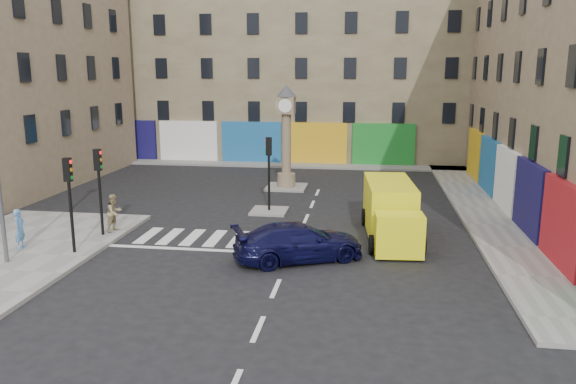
% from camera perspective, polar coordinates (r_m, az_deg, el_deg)
% --- Properties ---
extents(ground, '(120.00, 120.00, 0.00)m').
position_cam_1_polar(ground, '(20.66, -0.33, -7.72)').
color(ground, black).
rests_on(ground, ground).
extents(sidewalk_right, '(2.60, 30.00, 0.15)m').
position_cam_1_polar(sidewalk_right, '(30.58, 18.94, -1.61)').
color(sidewalk_right, gray).
rests_on(sidewalk_right, ground).
extents(sidewalk_far, '(32.00, 2.40, 0.15)m').
position_cam_1_polar(sidewalk_far, '(42.54, -1.23, 2.83)').
color(sidewalk_far, gray).
rests_on(sidewalk_far, ground).
extents(island_near, '(1.80, 1.80, 0.12)m').
position_cam_1_polar(island_near, '(28.51, -1.92, -1.95)').
color(island_near, gray).
rests_on(island_near, ground).
extents(island_far, '(2.40, 2.40, 0.12)m').
position_cam_1_polar(island_far, '(34.28, -0.17, 0.50)').
color(island_far, gray).
rests_on(island_far, ground).
extents(building_far, '(32.00, 10.00, 17.00)m').
position_cam_1_polar(building_far, '(47.72, -0.10, 14.02)').
color(building_far, gray).
rests_on(building_far, ground).
extents(traffic_light_left_near, '(0.28, 0.22, 3.70)m').
position_cam_1_polar(traffic_light_left_near, '(22.83, -21.33, 0.20)').
color(traffic_light_left_near, black).
rests_on(traffic_light_left_near, sidewalk_left).
extents(traffic_light_left_far, '(0.28, 0.22, 3.70)m').
position_cam_1_polar(traffic_light_left_far, '(24.90, -18.65, 1.35)').
color(traffic_light_left_far, black).
rests_on(traffic_light_left_far, sidewalk_left).
extents(traffic_light_island, '(0.28, 0.22, 3.70)m').
position_cam_1_polar(traffic_light_island, '(27.99, -1.96, 3.08)').
color(traffic_light_island, black).
rests_on(traffic_light_island, island_near).
extents(clock_pillar, '(1.20, 1.20, 6.10)m').
position_cam_1_polar(clock_pillar, '(33.73, -0.17, 6.31)').
color(clock_pillar, '#90785E').
rests_on(clock_pillar, island_far).
extents(navy_sedan, '(5.31, 3.91, 1.43)m').
position_cam_1_polar(navy_sedan, '(21.27, 1.09, -5.10)').
color(navy_sedan, black).
rests_on(navy_sedan, ground).
extents(yellow_van, '(2.56, 6.47, 2.31)m').
position_cam_1_polar(yellow_van, '(24.53, 10.38, -1.89)').
color(yellow_van, '#FFF815').
rests_on(yellow_van, ground).
extents(pedestrian_blue, '(0.45, 0.62, 1.58)m').
position_cam_1_polar(pedestrian_blue, '(24.59, -25.58, -3.38)').
color(pedestrian_blue, '#5C96D2').
rests_on(pedestrian_blue, sidewalk_left).
extents(pedestrian_tan, '(0.84, 0.95, 1.66)m').
position_cam_1_polar(pedestrian_tan, '(25.63, -17.22, -2.02)').
color(pedestrian_tan, '#97855D').
rests_on(pedestrian_tan, sidewalk_left).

